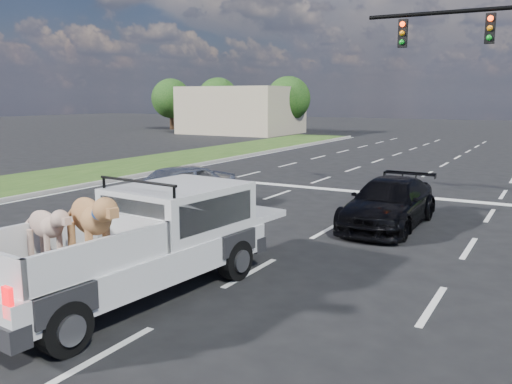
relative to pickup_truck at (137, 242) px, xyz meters
The scene contains 11 objects.
ground 2.31m from the pickup_truck, 107.85° to the left, with size 160.00×160.00×0.00m, color black.
road_markings 8.64m from the pickup_truck, 94.30° to the left, with size 17.75×60.00×0.01m.
grass_median_left 14.57m from the pickup_truck, 146.63° to the left, with size 5.00×60.00×0.10m, color #224314.
curb_left 12.60m from the pickup_truck, 140.47° to the left, with size 0.15×60.00×0.14m, color gray.
building_left 43.26m from the pickup_truck, 118.51° to the left, with size 10.00×8.00×4.40m, color tan.
tree_far_a 50.44m from the pickup_truck, 127.46° to the left, with size 4.20×4.20×5.40m.
tree_far_b 47.04m from the pickup_truck, 121.64° to the left, with size 4.20×4.20×5.40m.
tree_far_c 43.39m from the pickup_truck, 112.59° to the left, with size 4.20×4.20×5.40m.
pickup_truck is the anchor object (origin of this frame).
silver_sedan 7.28m from the pickup_truck, 123.07° to the left, with size 1.66×4.14×1.41m, color silver.
black_coupe 7.59m from the pickup_truck, 71.69° to the left, with size 1.79×4.40×1.28m, color black.
Camera 1 is at (6.88, -8.89, 3.43)m, focal length 38.00 mm.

